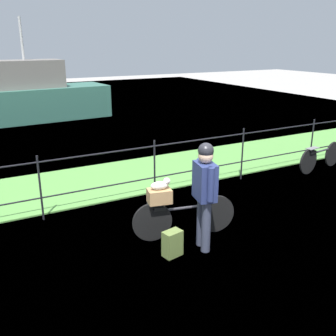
% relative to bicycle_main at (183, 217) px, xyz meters
% --- Properties ---
extents(ground_plane, '(60.00, 60.00, 0.00)m').
position_rel_bicycle_main_xyz_m(ground_plane, '(0.36, -0.54, -0.34)').
color(ground_plane, '#9E9993').
extents(grass_strip, '(27.00, 2.40, 0.03)m').
position_rel_bicycle_main_xyz_m(grass_strip, '(0.36, 3.13, -0.33)').
color(grass_strip, '#569342').
rests_on(grass_strip, ground).
extents(harbor_water, '(30.00, 30.00, 0.00)m').
position_rel_bicycle_main_xyz_m(harbor_water, '(0.36, 11.23, -0.34)').
color(harbor_water, slate).
rests_on(harbor_water, ground).
extents(iron_fence, '(18.04, 0.04, 1.20)m').
position_rel_bicycle_main_xyz_m(iron_fence, '(0.36, 1.74, 0.36)').
color(iron_fence, black).
rests_on(iron_fence, ground).
extents(bicycle_main, '(1.70, 0.41, 0.64)m').
position_rel_bicycle_main_xyz_m(bicycle_main, '(0.00, 0.00, 0.00)').
color(bicycle_main, black).
rests_on(bicycle_main, ground).
extents(wooden_crate, '(0.41, 0.32, 0.22)m').
position_rel_bicycle_main_xyz_m(wooden_crate, '(-0.39, 0.09, 0.41)').
color(wooden_crate, '#A87F51').
rests_on(wooden_crate, bicycle_main).
extents(terrier_dog, '(0.32, 0.20, 0.18)m').
position_rel_bicycle_main_xyz_m(terrier_dog, '(-0.37, 0.08, 0.60)').
color(terrier_dog, silver).
rests_on(terrier_dog, wooden_crate).
extents(cyclist_person, '(0.34, 0.53, 1.68)m').
position_rel_bicycle_main_xyz_m(cyclist_person, '(0.07, -0.48, 0.66)').
color(cyclist_person, '#383D51').
rests_on(cyclist_person, ground).
extents(backpack_on_paving, '(0.31, 0.23, 0.40)m').
position_rel_bicycle_main_xyz_m(backpack_on_paving, '(-0.46, -0.45, -0.14)').
color(backpack_on_paving, olive).
rests_on(backpack_on_paving, ground).
extents(bicycle_parked, '(1.68, 0.32, 0.63)m').
position_rel_bicycle_main_xyz_m(bicycle_parked, '(4.76, 1.34, -0.01)').
color(bicycle_parked, black).
rests_on(bicycle_parked, ground).
extents(moored_boat_near, '(6.47, 2.43, 3.97)m').
position_rel_bicycle_main_xyz_m(moored_boat_near, '(-0.41, 11.47, 0.55)').
color(moored_boat_near, '#336656').
rests_on(moored_boat_near, ground).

